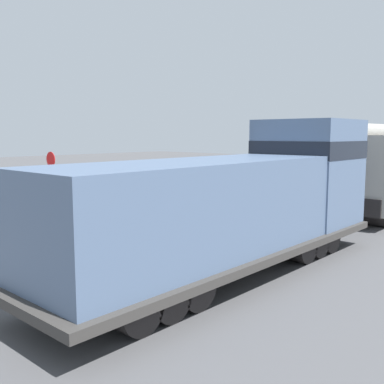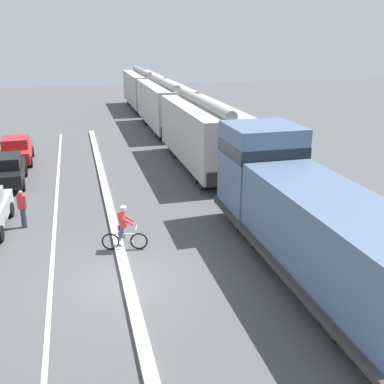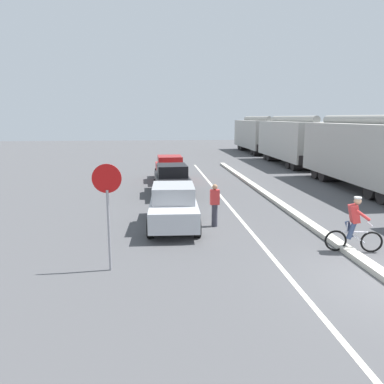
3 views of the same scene
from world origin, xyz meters
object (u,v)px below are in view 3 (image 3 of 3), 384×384
object	(u,v)px
stop_sign	(107,197)
pedestrian_by_cars	(215,205)
parked_car_silver	(173,206)
parked_car_red	(170,168)
hopper_car_middle	(291,141)
parked_car_black	(172,179)
cyclist	(354,226)
hopper_car_trailing	(256,135)
hopper_car_lead	(365,153)

from	to	relation	value
stop_sign	pedestrian_by_cars	distance (m)	5.26
parked_car_silver	parked_car_red	bearing A→B (deg)	88.54
hopper_car_middle	stop_sign	bearing A→B (deg)	-120.60
parked_car_silver	stop_sign	distance (m)	4.51
parked_car_black	stop_sign	size ratio (longest dim) A/B	1.48
parked_car_silver	cyclist	size ratio (longest dim) A/B	2.49
parked_car_black	parked_car_red	bearing A→B (deg)	89.26
hopper_car_trailing	parked_car_silver	xyz separation A→B (m)	(-11.12, -29.69, -1.26)
hopper_car_middle	pedestrian_by_cars	xyz separation A→B (m)	(-9.58, -18.19, -1.23)
hopper_car_middle	parked_car_silver	size ratio (longest dim) A/B	2.49
hopper_car_middle	parked_car_black	bearing A→B (deg)	-132.06
parked_car_black	parked_car_red	size ratio (longest dim) A/B	1.00
hopper_car_middle	parked_car_red	bearing A→B (deg)	-145.02
hopper_car_trailing	cyclist	size ratio (longest dim) A/B	6.18
cyclist	stop_sign	bearing A→B (deg)	-174.39
hopper_car_middle	hopper_car_trailing	xyz separation A→B (m)	(0.00, 11.60, 0.00)
hopper_car_lead	parked_car_silver	distance (m)	12.93
hopper_car_lead	stop_sign	world-z (taller)	hopper_car_lead
parked_car_silver	pedestrian_by_cars	size ratio (longest dim) A/B	2.63
parked_car_black	pedestrian_by_cars	size ratio (longest dim) A/B	2.63
parked_car_red	pedestrian_by_cars	bearing A→B (deg)	-83.16
hopper_car_lead	hopper_car_trailing	bearing A→B (deg)	90.00
hopper_car_trailing	cyclist	distance (m)	33.42
hopper_car_middle	pedestrian_by_cars	world-z (taller)	hopper_car_middle
hopper_car_lead	parked_car_black	distance (m)	10.99
pedestrian_by_cars	parked_car_red	bearing A→B (deg)	96.84
parked_car_black	cyclist	size ratio (longest dim) A/B	2.48
parked_car_silver	parked_car_black	world-z (taller)	same
hopper_car_middle	parked_car_red	size ratio (longest dim) A/B	2.49
parked_car_silver	parked_car_red	xyz separation A→B (m)	(0.27, 10.50, 0.00)
hopper_car_lead	cyclist	world-z (taller)	hopper_car_lead
hopper_car_lead	cyclist	xyz separation A→B (m)	(-5.80, -9.69, -1.26)
cyclist	stop_sign	distance (m)	7.35
parked_car_silver	pedestrian_by_cars	bearing A→B (deg)	-3.74
parked_car_red	pedestrian_by_cars	xyz separation A→B (m)	(1.27, -10.60, 0.03)
hopper_car_middle	cyclist	distance (m)	22.10
hopper_car_trailing	cyclist	world-z (taller)	hopper_car_trailing
hopper_car_lead	parked_car_silver	xyz separation A→B (m)	(-11.12, -6.49, -1.26)
hopper_car_middle	parked_car_silver	bearing A→B (deg)	-121.57
hopper_car_middle	stop_sign	world-z (taller)	hopper_car_middle
hopper_car_lead	hopper_car_trailing	xyz separation A→B (m)	(0.00, 23.20, 0.00)
hopper_car_middle	cyclist	size ratio (longest dim) A/B	6.18
cyclist	stop_sign	world-z (taller)	stop_sign
hopper_car_lead	parked_car_silver	bearing A→B (deg)	-149.73
pedestrian_by_cars	hopper_car_middle	bearing A→B (deg)	62.23
parked_car_red	cyclist	xyz separation A→B (m)	(5.05, -13.70, 0.00)
cyclist	stop_sign	size ratio (longest dim) A/B	0.60
hopper_car_trailing	cyclist	bearing A→B (deg)	-99.99
pedestrian_by_cars	parked_car_black	bearing A→B (deg)	102.29
stop_sign	parked_car_black	bearing A→B (deg)	78.03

